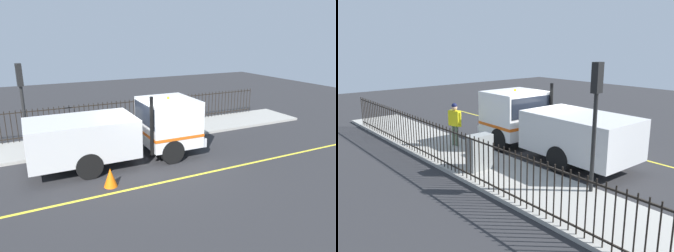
{
  "view_description": "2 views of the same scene",
  "coord_description": "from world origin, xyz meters",
  "views": [
    {
      "loc": [
        -10.98,
        4.44,
        4.99
      ],
      "look_at": [
        1.37,
        -1.55,
        0.93
      ],
      "focal_mm": 33.92,
      "sensor_mm": 36.0,
      "label": 1
    },
    {
      "loc": [
        10.39,
        10.08,
        4.39
      ],
      "look_at": [
        1.56,
        -0.49,
        1.12
      ],
      "focal_mm": 37.73,
      "sensor_mm": 36.0,
      "label": 2
    }
  ],
  "objects": [
    {
      "name": "traffic_cone",
      "position": [
        -1.43,
        1.95,
        0.33
      ],
      "size": [
        0.46,
        0.46,
        0.65
      ],
      "primitive_type": "cone",
      "color": "orange",
      "rests_on": "ground"
    },
    {
      "name": "lane_marking",
      "position": [
        -1.93,
        0.0,
        0.0
      ],
      "size": [
        0.12,
        18.67,
        0.01
      ],
      "primitive_type": "cube",
      "color": "yellow",
      "rests_on": "ground"
    },
    {
      "name": "worker_standing",
      "position": [
        2.8,
        -2.35,
        1.24
      ],
      "size": [
        0.39,
        0.63,
        1.82
      ],
      "rotation": [
        0.0,
        0.0,
        1.91
      ],
      "color": "yellow",
      "rests_on": "sidewalk_slab"
    },
    {
      "name": "traffic_light_near",
      "position": [
        2.27,
        4.25,
        2.8
      ],
      "size": [
        0.32,
        0.23,
        3.75
      ],
      "rotation": [
        0.0,
        0.0,
        3.22
      ],
      "color": "black",
      "rests_on": "sidewalk_slab"
    },
    {
      "name": "work_truck",
      "position": [
        0.53,
        0.61,
        1.32
      ],
      "size": [
        2.45,
        6.82,
        2.74
      ],
      "rotation": [
        0.0,
        0.0,
        3.13
      ],
      "color": "white",
      "rests_on": "ground"
    },
    {
      "name": "iron_fence",
      "position": [
        4.5,
        -0.0,
        0.88
      ],
      "size": [
        0.04,
        17.67,
        1.49
      ],
      "color": "black",
      "rests_on": "sidewalk_slab"
    },
    {
      "name": "ground_plane",
      "position": [
        0.0,
        0.0,
        0.0
      ],
      "size": [
        45.64,
        45.64,
        0.0
      ],
      "primitive_type": "plane",
      "color": "#2B2B2D",
      "rests_on": "ground"
    },
    {
      "name": "sidewalk_slab",
      "position": [
        3.31,
        0.0,
        0.06
      ],
      "size": [
        2.64,
        20.75,
        0.13
      ],
      "primitive_type": "cube",
      "color": "#A3A099",
      "rests_on": "ground"
    },
    {
      "name": "utility_cabinet",
      "position": [
        3.69,
        0.64,
        0.74
      ],
      "size": [
        0.86,
        0.47,
        1.22
      ],
      "primitive_type": "cube",
      "color": "gray",
      "rests_on": "sidewalk_slab"
    }
  ]
}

